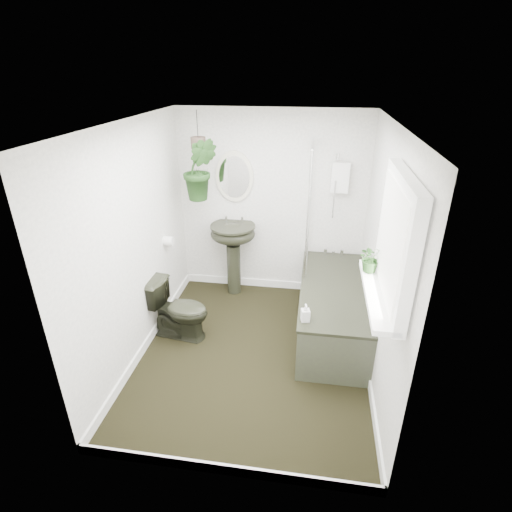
# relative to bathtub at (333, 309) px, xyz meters

# --- Properties ---
(floor) EXTENTS (2.30, 2.80, 0.02)m
(floor) POSITION_rel_bathtub_xyz_m (-0.80, -0.50, -0.30)
(floor) COLOR black
(floor) RESTS_ON ground
(ceiling) EXTENTS (2.30, 2.80, 0.02)m
(ceiling) POSITION_rel_bathtub_xyz_m (-0.80, -0.50, 2.02)
(ceiling) COLOR white
(ceiling) RESTS_ON ground
(wall_back) EXTENTS (2.30, 0.02, 2.30)m
(wall_back) POSITION_rel_bathtub_xyz_m (-0.80, 0.91, 0.86)
(wall_back) COLOR white
(wall_back) RESTS_ON ground
(wall_front) EXTENTS (2.30, 0.02, 2.30)m
(wall_front) POSITION_rel_bathtub_xyz_m (-0.80, -1.91, 0.86)
(wall_front) COLOR white
(wall_front) RESTS_ON ground
(wall_left) EXTENTS (0.02, 2.80, 2.30)m
(wall_left) POSITION_rel_bathtub_xyz_m (-1.96, -0.50, 0.86)
(wall_left) COLOR white
(wall_left) RESTS_ON ground
(wall_right) EXTENTS (0.02, 2.80, 2.30)m
(wall_right) POSITION_rel_bathtub_xyz_m (0.36, -0.50, 0.86)
(wall_right) COLOR white
(wall_right) RESTS_ON ground
(skirting) EXTENTS (2.30, 2.80, 0.10)m
(skirting) POSITION_rel_bathtub_xyz_m (-0.80, -0.50, -0.24)
(skirting) COLOR white
(skirting) RESTS_ON floor
(bathtub) EXTENTS (0.72, 1.72, 0.58)m
(bathtub) POSITION_rel_bathtub_xyz_m (0.00, 0.00, 0.00)
(bathtub) COLOR black
(bathtub) RESTS_ON floor
(bath_screen) EXTENTS (0.04, 0.72, 1.40)m
(bath_screen) POSITION_rel_bathtub_xyz_m (-0.33, 0.49, 0.99)
(bath_screen) COLOR silver
(bath_screen) RESTS_ON bathtub
(shower_box) EXTENTS (0.20, 0.10, 0.35)m
(shower_box) POSITION_rel_bathtub_xyz_m (0.00, 0.84, 1.26)
(shower_box) COLOR white
(shower_box) RESTS_ON wall_back
(oval_mirror) EXTENTS (0.46, 0.03, 0.62)m
(oval_mirror) POSITION_rel_bathtub_xyz_m (-1.25, 0.87, 1.21)
(oval_mirror) COLOR beige
(oval_mirror) RESTS_ON wall_back
(wall_sconce) EXTENTS (0.04, 0.04, 0.22)m
(wall_sconce) POSITION_rel_bathtub_xyz_m (-1.65, 0.86, 1.11)
(wall_sconce) COLOR black
(wall_sconce) RESTS_ON wall_back
(toilet_roll_holder) EXTENTS (0.11, 0.11, 0.11)m
(toilet_roll_holder) POSITION_rel_bathtub_xyz_m (-1.90, 0.20, 0.61)
(toilet_roll_holder) COLOR white
(toilet_roll_holder) RESTS_ON wall_left
(window_recess) EXTENTS (0.08, 1.00, 0.90)m
(window_recess) POSITION_rel_bathtub_xyz_m (0.29, -1.20, 1.36)
(window_recess) COLOR white
(window_recess) RESTS_ON wall_right
(window_sill) EXTENTS (0.18, 1.00, 0.04)m
(window_sill) POSITION_rel_bathtub_xyz_m (0.22, -1.20, 0.94)
(window_sill) COLOR white
(window_sill) RESTS_ON wall_right
(window_blinds) EXTENTS (0.01, 0.86, 0.76)m
(window_blinds) POSITION_rel_bathtub_xyz_m (0.24, -1.20, 1.36)
(window_blinds) COLOR white
(window_blinds) RESTS_ON wall_right
(toilet) EXTENTS (0.69, 0.46, 0.66)m
(toilet) POSITION_rel_bathtub_xyz_m (-1.65, -0.31, 0.04)
(toilet) COLOR black
(toilet) RESTS_ON floor
(pedestal_sink) EXTENTS (0.63, 0.56, 0.95)m
(pedestal_sink) POSITION_rel_bathtub_xyz_m (-1.25, 0.70, 0.18)
(pedestal_sink) COLOR black
(pedestal_sink) RESTS_ON floor
(sill_plant) EXTENTS (0.24, 0.22, 0.23)m
(sill_plant) POSITION_rel_bathtub_xyz_m (0.19, -0.90, 1.07)
(sill_plant) COLOR black
(sill_plant) RESTS_ON window_sill
(hanging_plant) EXTENTS (0.42, 0.36, 0.70)m
(hanging_plant) POSITION_rel_bathtub_xyz_m (-1.55, 0.45, 1.39)
(hanging_plant) COLOR black
(hanging_plant) RESTS_ON ceiling
(soap_bottle) EXTENTS (0.09, 0.09, 0.17)m
(soap_bottle) POSITION_rel_bathtub_xyz_m (-0.29, -0.68, 0.38)
(soap_bottle) COLOR #322927
(soap_bottle) RESTS_ON bathtub
(hanging_pot) EXTENTS (0.16, 0.16, 0.12)m
(hanging_pot) POSITION_rel_bathtub_xyz_m (-1.55, 0.45, 1.67)
(hanging_pot) COLOR #43342C
(hanging_pot) RESTS_ON ceiling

